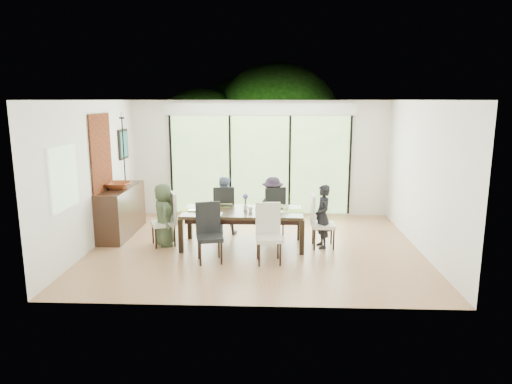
{
  "coord_description": "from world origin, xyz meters",
  "views": [
    {
      "loc": [
        0.34,
        -8.15,
        2.71
      ],
      "look_at": [
        0.0,
        0.25,
        1.0
      ],
      "focal_mm": 32.0,
      "sensor_mm": 36.0,
      "label": 1
    }
  ],
  "objects_px": {
    "person_right_end": "(323,216)",
    "chair_far_right": "(272,210)",
    "vase": "(246,207)",
    "cup_a": "(206,206)",
    "bowl": "(118,185)",
    "table_top": "(243,212)",
    "chair_left_end": "(163,219)",
    "chair_right_end": "(324,221)",
    "chair_near_left": "(209,233)",
    "person_far_right": "(272,206)",
    "chair_far_left": "(224,209)",
    "person_left_end": "(164,215)",
    "cup_c": "(286,207)",
    "laptop": "(196,211)",
    "chair_near_right": "(269,234)",
    "person_far_left": "(224,205)",
    "sideboard": "(121,211)",
    "cup_b": "(250,210)"
  },
  "relations": [
    {
      "from": "chair_far_left",
      "to": "person_far_right",
      "type": "distance_m",
      "value": 1.0
    },
    {
      "from": "chair_far_left",
      "to": "bowl",
      "type": "height_order",
      "value": "bowl"
    },
    {
      "from": "chair_right_end",
      "to": "laptop",
      "type": "height_order",
      "value": "chair_right_end"
    },
    {
      "from": "chair_left_end",
      "to": "chair_right_end",
      "type": "height_order",
      "value": "same"
    },
    {
      "from": "chair_left_end",
      "to": "person_right_end",
      "type": "distance_m",
      "value": 2.98
    },
    {
      "from": "person_left_end",
      "to": "cup_c",
      "type": "xyz_separation_m",
      "value": [
        2.28,
        0.1,
        0.14
      ]
    },
    {
      "from": "chair_far_left",
      "to": "person_left_end",
      "type": "relative_size",
      "value": 0.85
    },
    {
      "from": "table_top",
      "to": "bowl",
      "type": "xyz_separation_m",
      "value": [
        -2.52,
        0.58,
        0.37
      ]
    },
    {
      "from": "vase",
      "to": "bowl",
      "type": "height_order",
      "value": "bowl"
    },
    {
      "from": "chair_near_left",
      "to": "cup_a",
      "type": "bearing_deg",
      "value": 87.07
    },
    {
      "from": "cup_a",
      "to": "bowl",
      "type": "distance_m",
      "value": 1.89
    },
    {
      "from": "chair_right_end",
      "to": "chair_near_left",
      "type": "distance_m",
      "value": 2.18
    },
    {
      "from": "vase",
      "to": "cup_c",
      "type": "relative_size",
      "value": 0.97
    },
    {
      "from": "person_right_end",
      "to": "person_far_right",
      "type": "relative_size",
      "value": 1.0
    },
    {
      "from": "chair_near_right",
      "to": "cup_c",
      "type": "xyz_separation_m",
      "value": [
        0.3,
        0.97,
        0.23
      ]
    },
    {
      "from": "chair_right_end",
      "to": "chair_far_right",
      "type": "xyz_separation_m",
      "value": [
        -0.95,
        0.85,
        0.0
      ]
    },
    {
      "from": "person_far_right",
      "to": "cup_a",
      "type": "xyz_separation_m",
      "value": [
        -1.25,
        -0.68,
        0.14
      ]
    },
    {
      "from": "chair_far_right",
      "to": "vase",
      "type": "bearing_deg",
      "value": 41.11
    },
    {
      "from": "table_top",
      "to": "chair_far_left",
      "type": "height_order",
      "value": "chair_far_left"
    },
    {
      "from": "chair_far_left",
      "to": "laptop",
      "type": "height_order",
      "value": "chair_far_left"
    },
    {
      "from": "cup_b",
      "to": "chair_right_end",
      "type": "bearing_deg",
      "value": 4.24
    },
    {
      "from": "chair_far_right",
      "to": "chair_left_end",
      "type": "bearing_deg",
      "value": 5.64
    },
    {
      "from": "vase",
      "to": "cup_a",
      "type": "xyz_separation_m",
      "value": [
        -0.75,
        0.1,
        -0.01
      ]
    },
    {
      "from": "chair_right_end",
      "to": "person_far_left",
      "type": "height_order",
      "value": "person_far_left"
    },
    {
      "from": "table_top",
      "to": "chair_far_right",
      "type": "distance_m",
      "value": 1.02
    },
    {
      "from": "cup_a",
      "to": "person_far_left",
      "type": "bearing_deg",
      "value": 69.81
    },
    {
      "from": "chair_near_left",
      "to": "cup_a",
      "type": "height_order",
      "value": "chair_near_left"
    },
    {
      "from": "person_far_left",
      "to": "cup_b",
      "type": "bearing_deg",
      "value": 118.39
    },
    {
      "from": "chair_right_end",
      "to": "person_far_right",
      "type": "height_order",
      "value": "person_far_right"
    },
    {
      "from": "chair_left_end",
      "to": "cup_c",
      "type": "bearing_deg",
      "value": 69.08
    },
    {
      "from": "person_far_right",
      "to": "chair_near_right",
      "type": "bearing_deg",
      "value": 79.34
    },
    {
      "from": "person_left_end",
      "to": "laptop",
      "type": "distance_m",
      "value": 0.65
    },
    {
      "from": "person_right_end",
      "to": "chair_far_right",
      "type": "bearing_deg",
      "value": -145.04
    },
    {
      "from": "chair_near_right",
      "to": "chair_far_right",
      "type": "bearing_deg",
      "value": 82.42
    },
    {
      "from": "table_top",
      "to": "cup_a",
      "type": "distance_m",
      "value": 0.72
    },
    {
      "from": "cup_c",
      "to": "bowl",
      "type": "xyz_separation_m",
      "value": [
        -3.32,
        0.48,
        0.3
      ]
    },
    {
      "from": "chair_near_right",
      "to": "sideboard",
      "type": "height_order",
      "value": "chair_near_right"
    },
    {
      "from": "person_right_end",
      "to": "person_far_right",
      "type": "bearing_deg",
      "value": -144.36
    },
    {
      "from": "person_far_right",
      "to": "bowl",
      "type": "bearing_deg",
      "value": -4.26
    },
    {
      "from": "chair_left_end",
      "to": "chair_far_right",
      "type": "height_order",
      "value": "same"
    },
    {
      "from": "person_far_right",
      "to": "cup_a",
      "type": "relative_size",
      "value": 10.4
    },
    {
      "from": "chair_left_end",
      "to": "chair_far_left",
      "type": "bearing_deg",
      "value": 105.59
    },
    {
      "from": "bowl",
      "to": "chair_far_left",
      "type": "bearing_deg",
      "value": 7.51
    },
    {
      "from": "chair_near_right",
      "to": "person_far_left",
      "type": "height_order",
      "value": "person_far_left"
    },
    {
      "from": "chair_far_right",
      "to": "laptop",
      "type": "relative_size",
      "value": 3.33
    },
    {
      "from": "chair_left_end",
      "to": "vase",
      "type": "relative_size",
      "value": 9.17
    },
    {
      "from": "cup_b",
      "to": "table_top",
      "type": "bearing_deg",
      "value": 146.31
    },
    {
      "from": "person_right_end",
      "to": "vase",
      "type": "relative_size",
      "value": 10.75
    },
    {
      "from": "chair_right_end",
      "to": "chair_far_left",
      "type": "xyz_separation_m",
      "value": [
        -1.95,
        0.85,
        0.0
      ]
    },
    {
      "from": "chair_left_end",
      "to": "cup_a",
      "type": "distance_m",
      "value": 0.85
    }
  ]
}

